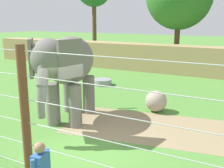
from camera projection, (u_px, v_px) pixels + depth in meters
The scene contains 7 objects.
ground_plane at pixel (83, 148), 8.78m from camera, with size 120.00×120.00×0.00m, color #518938.
dirt_patch at pixel (153, 127), 10.40m from camera, with size 6.46×3.16×0.01m, color #937F5B.
embankment_wall at pixel (187, 60), 20.15m from camera, with size 36.00×1.80×2.04m, color tan.
elephant at pixel (67, 65), 10.54m from camera, with size 2.43×4.45×3.37m.
enrichment_ball at pixel (156, 101), 12.09m from camera, with size 0.93×0.93×0.93m, color tan.
cable_fence at pixel (23, 120), 6.31m from camera, with size 12.87×0.20×3.46m.
water_tub at pixel (103, 82), 17.00m from camera, with size 1.10×1.10×0.35m.
Camera 1 is at (4.63, -6.68, 3.99)m, focal length 44.55 mm.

